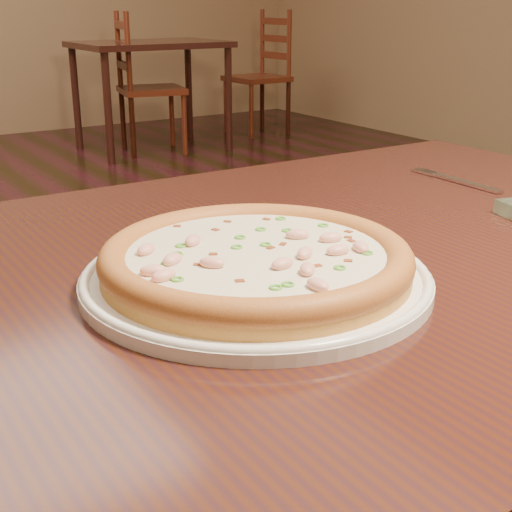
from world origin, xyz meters
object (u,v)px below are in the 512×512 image
bg_table_right (150,56)px  chair_d (263,77)px  chair_c (144,89)px  plate (256,277)px  pizza (256,259)px  hero_table (319,329)px

bg_table_right → chair_d: 1.09m
bg_table_right → chair_c: (-0.09, -0.06, -0.22)m
chair_c → chair_d: (1.14, 0.24, 0.00)m
plate → pizza: bearing=-116.7°
plate → chair_d: 5.20m
pizza → bg_table_right: 4.53m
bg_table_right → chair_d: bearing=9.7°
hero_table → plate: (-0.12, -0.05, 0.11)m
chair_c → chair_d: same height
chair_c → chair_d: size_ratio=1.00×
pizza → chair_d: size_ratio=0.32×
pizza → chair_c: bearing=67.2°
hero_table → pizza: (-0.12, -0.05, 0.13)m
plate → pizza: 0.02m
hero_table → chair_c: bearing=68.4°
plate → pizza: size_ratio=1.12×
hero_table → pizza: bearing=-157.3°
bg_table_right → chair_c: size_ratio=1.05×
plate → bg_table_right: (1.81, 4.15, -0.10)m
bg_table_right → chair_c: chair_c is taller
hero_table → chair_d: chair_d is taller
pizza → chair_c: size_ratio=0.32×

